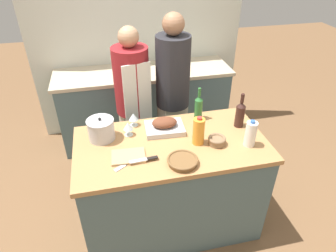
% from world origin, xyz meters
% --- Properties ---
extents(ground_plane, '(12.00, 12.00, 0.00)m').
position_xyz_m(ground_plane, '(0.00, 0.00, 0.00)').
color(ground_plane, brown).
extents(kitchen_island, '(1.51, 0.79, 0.93)m').
position_xyz_m(kitchen_island, '(0.00, 0.00, 0.46)').
color(kitchen_island, '#4C666B').
rests_on(kitchen_island, ground_plane).
extents(back_counter, '(2.09, 0.60, 0.93)m').
position_xyz_m(back_counter, '(0.00, 1.45, 0.47)').
color(back_counter, '#4C666B').
rests_on(back_counter, ground_plane).
extents(back_wall, '(2.59, 0.10, 2.55)m').
position_xyz_m(back_wall, '(0.00, 1.80, 1.27)').
color(back_wall, silver).
rests_on(back_wall, ground_plane).
extents(roasting_pan, '(0.33, 0.25, 0.12)m').
position_xyz_m(roasting_pan, '(-0.02, 0.18, 0.97)').
color(roasting_pan, '#BCBCC1').
rests_on(roasting_pan, kitchen_island).
extents(wicker_basket, '(0.23, 0.23, 0.04)m').
position_xyz_m(wicker_basket, '(0.02, -0.26, 0.95)').
color(wicker_basket, brown).
rests_on(wicker_basket, kitchen_island).
extents(cutting_board, '(0.26, 0.19, 0.02)m').
position_xyz_m(cutting_board, '(-0.35, -0.11, 0.94)').
color(cutting_board, tan).
rests_on(cutting_board, kitchen_island).
extents(stock_pot, '(0.21, 0.21, 0.20)m').
position_xyz_m(stock_pot, '(-0.53, 0.18, 1.01)').
color(stock_pot, '#B7B7BC').
rests_on(stock_pot, kitchen_island).
extents(mixing_bowl, '(0.14, 0.14, 0.06)m').
position_xyz_m(mixing_bowl, '(0.34, -0.10, 0.96)').
color(mixing_bowl, '#846647').
rests_on(mixing_bowl, kitchen_island).
extents(juice_jug, '(0.09, 0.09, 0.24)m').
position_xyz_m(juice_jug, '(0.20, -0.05, 1.04)').
color(juice_jug, orange).
rests_on(juice_jug, kitchen_island).
extents(milk_jug, '(0.09, 0.09, 0.22)m').
position_xyz_m(milk_jug, '(0.58, -0.16, 1.03)').
color(milk_jug, white).
rests_on(milk_jug, kitchen_island).
extents(wine_bottle_green, '(0.08, 0.08, 0.30)m').
position_xyz_m(wine_bottle_green, '(0.61, 0.11, 1.05)').
color(wine_bottle_green, '#381E19').
rests_on(wine_bottle_green, kitchen_island).
extents(wine_bottle_dark, '(0.07, 0.07, 0.29)m').
position_xyz_m(wine_bottle_dark, '(0.31, 0.30, 1.04)').
color(wine_bottle_dark, '#28662D').
rests_on(wine_bottle_dark, kitchen_island).
extents(wine_glass_left, '(0.08, 0.08, 0.12)m').
position_xyz_m(wine_glass_left, '(-0.26, 0.31, 1.01)').
color(wine_glass_left, silver).
rests_on(wine_glass_left, kitchen_island).
extents(wine_glass_right, '(0.08, 0.08, 0.12)m').
position_xyz_m(wine_glass_right, '(-0.32, 0.18, 1.01)').
color(wine_glass_right, silver).
rests_on(wine_glass_right, kitchen_island).
extents(knife_chef, '(0.21, 0.04, 0.01)m').
position_xyz_m(knife_chef, '(-0.24, -0.18, 0.95)').
color(knife_chef, '#B7B7BC').
rests_on(knife_chef, cutting_board).
extents(knife_paring, '(0.14, 0.11, 0.01)m').
position_xyz_m(knife_paring, '(-0.39, -0.19, 0.93)').
color(knife_paring, '#B7B7BC').
rests_on(knife_paring, kitchen_island).
extents(condiment_bottle_tall, '(0.05, 0.05, 0.13)m').
position_xyz_m(condiment_bottle_tall, '(0.33, 1.58, 0.99)').
color(condiment_bottle_tall, '#234C28').
rests_on(condiment_bottle_tall, back_counter).
extents(condiment_bottle_short, '(0.05, 0.05, 0.14)m').
position_xyz_m(condiment_bottle_short, '(0.20, 1.58, 0.99)').
color(condiment_bottle_short, '#234C28').
rests_on(condiment_bottle_short, back_counter).
extents(person_cook_aproned, '(0.34, 0.37, 1.64)m').
position_xyz_m(person_cook_aproned, '(-0.20, 0.79, 0.90)').
color(person_cook_aproned, beige).
rests_on(person_cook_aproned, ground_plane).
extents(person_cook_guest, '(0.33, 0.33, 1.74)m').
position_xyz_m(person_cook_guest, '(0.19, 0.75, 0.97)').
color(person_cook_guest, beige).
rests_on(person_cook_guest, ground_plane).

